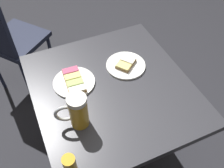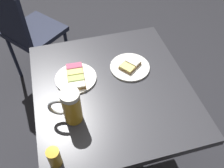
% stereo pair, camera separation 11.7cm
% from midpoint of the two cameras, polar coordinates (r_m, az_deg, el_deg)
% --- Properties ---
extents(ground_plane, '(6.00, 6.00, 0.00)m').
position_cam_midpoint_polar(ground_plane, '(1.85, 1.89, -16.64)').
color(ground_plane, '#28282D').
extents(cafe_table, '(0.78, 0.73, 0.78)m').
position_cam_midpoint_polar(cafe_table, '(1.32, 2.55, -5.55)').
color(cafe_table, black).
rests_on(cafe_table, ground_plane).
extents(plate_near, '(0.20, 0.20, 0.03)m').
position_cam_midpoint_polar(plate_near, '(1.22, -5.51, 1.38)').
color(plate_near, white).
rests_on(plate_near, cafe_table).
extents(plate_far, '(0.20, 0.20, 0.03)m').
position_cam_midpoint_polar(plate_far, '(1.28, 6.71, 3.81)').
color(plate_far, white).
rests_on(plate_far, cafe_table).
extents(beer_mug, '(0.08, 0.14, 0.17)m').
position_cam_midpoint_polar(beer_mug, '(1.02, -6.17, -5.32)').
color(beer_mug, gold).
rests_on(beer_mug, cafe_table).
extents(beer_glass_small, '(0.05, 0.05, 0.09)m').
position_cam_midpoint_polar(beer_glass_small, '(0.96, -9.43, -16.32)').
color(beer_glass_small, gold).
rests_on(beer_glass_small, cafe_table).
extents(cafe_chair, '(0.53, 0.53, 0.89)m').
position_cam_midpoint_polar(cafe_chair, '(2.03, -17.17, 11.47)').
color(cafe_chair, '#1E2338').
rests_on(cafe_chair, ground_plane).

